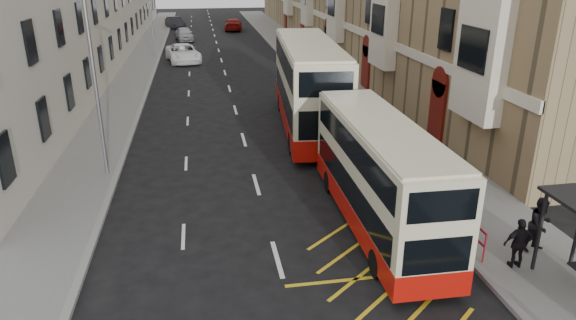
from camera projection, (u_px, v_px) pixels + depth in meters
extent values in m
cube|color=slate|center=(327.00, 78.00, 41.57)|extent=(4.00, 120.00, 0.15)
cube|color=slate|center=(129.00, 85.00, 39.12)|extent=(3.00, 120.00, 0.15)
cube|color=gray|center=(302.00, 79.00, 41.25)|extent=(0.25, 120.00, 0.15)
cube|color=gray|center=(149.00, 85.00, 39.36)|extent=(0.25, 120.00, 0.15)
cube|color=beige|center=(311.00, 11.00, 54.70)|extent=(0.18, 79.00, 0.50)
cube|color=#5B1009|center=(438.00, 110.00, 26.59)|extent=(0.20, 1.60, 3.00)
cube|color=#5B1009|center=(366.00, 67.00, 37.61)|extent=(0.20, 1.60, 3.00)
cube|color=#5B1009|center=(327.00, 43.00, 48.64)|extent=(0.20, 1.60, 3.00)
cube|color=#5B1009|center=(302.00, 28.00, 59.67)|extent=(0.20, 1.60, 3.00)
cube|color=#5B1009|center=(285.00, 17.00, 70.69)|extent=(0.20, 1.60, 3.00)
cube|color=black|center=(540.00, 231.00, 15.18)|extent=(0.08, 0.08, 2.60)
cylinder|color=#AB1729|center=(484.00, 248.00, 15.82)|extent=(0.06, 0.06, 1.00)
cylinder|color=#AB1729|center=(438.00, 203.00, 18.80)|extent=(0.06, 0.06, 1.00)
cylinder|color=#AB1729|center=(405.00, 170.00, 21.79)|extent=(0.06, 0.06, 1.00)
cube|color=#AB1729|center=(440.00, 191.00, 18.63)|extent=(0.05, 6.50, 0.06)
cube|color=#AB1729|center=(438.00, 202.00, 18.78)|extent=(0.05, 6.50, 0.06)
cylinder|color=slate|center=(95.00, 84.00, 21.28)|extent=(0.16, 0.16, 8.00)
cylinder|color=slate|center=(151.00, 15.00, 48.85)|extent=(0.16, 0.16, 8.00)
cube|color=beige|center=(379.00, 173.00, 17.83)|extent=(2.33, 9.74, 3.49)
cube|color=#B10E08|center=(376.00, 208.00, 18.31)|extent=(2.35, 9.76, 0.79)
cube|color=black|center=(378.00, 184.00, 17.98)|extent=(2.35, 8.96, 0.97)
cube|color=black|center=(381.00, 144.00, 17.44)|extent=(2.35, 8.96, 0.88)
cube|color=beige|center=(382.00, 124.00, 17.18)|extent=(2.23, 9.35, 0.11)
cube|color=black|center=(343.00, 139.00, 22.42)|extent=(1.88, 0.09, 1.15)
cube|color=black|center=(345.00, 98.00, 21.76)|extent=(1.55, 0.09, 0.40)
cube|color=black|center=(437.00, 256.00, 13.51)|extent=(1.88, 0.09, 1.06)
cylinder|color=black|center=(329.00, 182.00, 21.12)|extent=(0.26, 0.89, 0.88)
cylinder|color=black|center=(375.00, 179.00, 21.42)|extent=(0.26, 0.89, 0.88)
cylinder|color=black|center=(377.00, 264.00, 15.40)|extent=(0.26, 0.89, 0.88)
cylinder|color=black|center=(439.00, 258.00, 15.70)|extent=(0.26, 0.89, 0.88)
cube|color=beige|center=(308.00, 84.00, 28.28)|extent=(3.84, 12.48, 4.41)
cube|color=#B10E08|center=(308.00, 114.00, 28.89)|extent=(3.88, 12.52, 1.01)
cube|color=black|center=(308.00, 94.00, 28.47)|extent=(3.80, 11.51, 1.23)
cube|color=black|center=(309.00, 59.00, 27.78)|extent=(3.80, 11.51, 1.12)
cube|color=beige|center=(309.00, 43.00, 27.46)|extent=(3.69, 11.98, 0.13)
cube|color=black|center=(297.00, 71.00, 34.14)|extent=(2.37, 0.29, 1.45)
cube|color=black|center=(297.00, 36.00, 33.31)|extent=(1.96, 0.26, 0.50)
cube|color=black|center=(325.00, 125.00, 22.76)|extent=(2.37, 0.29, 1.34)
cylinder|color=black|center=(281.00, 102.00, 32.57)|extent=(0.41, 1.14, 1.12)
cylinder|color=black|center=(320.00, 101.00, 32.77)|extent=(0.41, 1.14, 1.12)
cylinder|color=black|center=(292.00, 143.00, 25.26)|extent=(0.41, 1.14, 1.12)
cylinder|color=black|center=(343.00, 142.00, 25.46)|extent=(0.41, 1.14, 1.12)
imported|color=black|center=(540.00, 225.00, 16.37)|extent=(1.03, 0.88, 1.84)
imported|color=black|center=(519.00, 243.00, 15.49)|extent=(0.98, 0.48, 1.62)
imported|color=white|center=(183.00, 53.00, 48.41)|extent=(3.70, 6.31, 1.65)
imported|color=#999BA0|center=(184.00, 34.00, 61.33)|extent=(2.51, 4.92, 1.61)
imported|color=black|center=(175.00, 23.00, 72.91)|extent=(3.15, 5.08, 1.58)
imported|color=#970C09|center=(233.00, 25.00, 70.60)|extent=(2.82, 5.72, 1.60)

